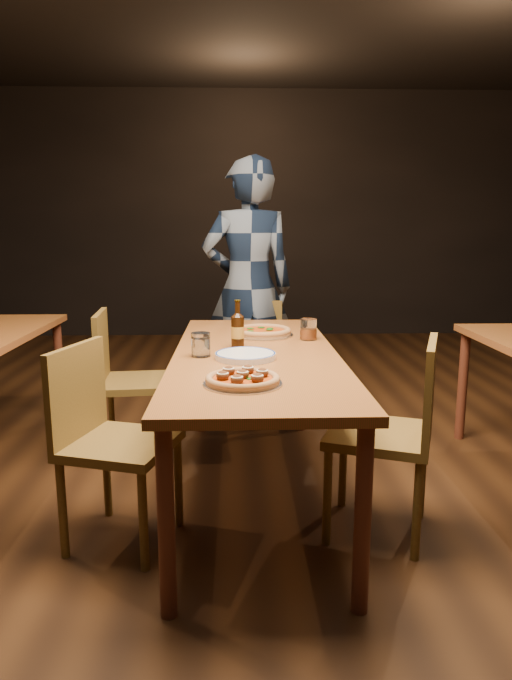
{
  "coord_description": "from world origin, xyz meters",
  "views": [
    {
      "loc": [
        -0.09,
        -2.74,
        1.35
      ],
      "look_at": [
        0.0,
        -0.05,
        0.82
      ],
      "focal_mm": 30.0,
      "sensor_mm": 36.0,
      "label": 1
    }
  ],
  "objects_px": {
    "diner": "(248,288)",
    "pizza_margherita": "(263,332)",
    "table_main": "(256,366)",
    "chair_end": "(251,360)",
    "pizza_meatball": "(243,379)",
    "beer_bottle": "(238,331)",
    "chair_main_nw": "(121,442)",
    "plate_stack": "(245,356)",
    "water_glass": "(201,345)",
    "chair_main_e": "(379,433)",
    "amber_glass": "(308,329)",
    "chair_main_sw": "(137,381)"
  },
  "relations": [
    {
      "from": "diner",
      "to": "pizza_margherita",
      "type": "bearing_deg",
      "value": 85.13
    },
    {
      "from": "chair_main_sw",
      "to": "plate_stack",
      "type": "bearing_deg",
      "value": -142.67
    },
    {
      "from": "table_main",
      "to": "plate_stack",
      "type": "xyz_separation_m",
      "value": [
        -0.05,
        -0.14,
        0.09
      ]
    },
    {
      "from": "chair_main_e",
      "to": "pizza_margherita",
      "type": "bearing_deg",
      "value": -129.24
    },
    {
      "from": "chair_end",
      "to": "plate_stack",
      "type": "height_order",
      "value": "chair_end"
    },
    {
      "from": "chair_end",
      "to": "diner",
      "type": "distance_m",
      "value": 0.54
    },
    {
      "from": "plate_stack",
      "to": "beer_bottle",
      "type": "height_order",
      "value": "beer_bottle"
    },
    {
      "from": "pizza_margherita",
      "to": "table_main",
      "type": "bearing_deg",
      "value": -97.32
    },
    {
      "from": "pizza_margherita",
      "to": "amber_glass",
      "type": "height_order",
      "value": "amber_glass"
    },
    {
      "from": "chair_main_e",
      "to": "chair_main_sw",
      "type": "bearing_deg",
      "value": -106.56
    },
    {
      "from": "pizza_meatball",
      "to": "beer_bottle",
      "type": "xyz_separation_m",
      "value": [
        -0.02,
        0.7,
        0.06
      ]
    },
    {
      "from": "beer_bottle",
      "to": "chair_main_nw",
      "type": "bearing_deg",
      "value": -132.85
    },
    {
      "from": "beer_bottle",
      "to": "chair_main_sw",
      "type": "bearing_deg",
      "value": 143.8
    },
    {
      "from": "pizza_meatball",
      "to": "water_glass",
      "type": "bearing_deg",
      "value": 111.11
    },
    {
      "from": "chair_main_nw",
      "to": "beer_bottle",
      "type": "distance_m",
      "value": 0.83
    },
    {
      "from": "pizza_meatball",
      "to": "water_glass",
      "type": "relative_size",
      "value": 2.74
    },
    {
      "from": "table_main",
      "to": "chair_main_e",
      "type": "xyz_separation_m",
      "value": [
        0.53,
        -0.39,
        -0.21
      ]
    },
    {
      "from": "chair_end",
      "to": "chair_main_nw",
      "type": "bearing_deg",
      "value": -101.63
    },
    {
      "from": "chair_end",
      "to": "water_glass",
      "type": "distance_m",
      "value": 1.34
    },
    {
      "from": "table_main",
      "to": "pizza_meatball",
      "type": "relative_size",
      "value": 6.41
    },
    {
      "from": "chair_end",
      "to": "pizza_meatball",
      "type": "xyz_separation_m",
      "value": [
        -0.08,
        -1.76,
        0.33
      ]
    },
    {
      "from": "chair_main_e",
      "to": "diner",
      "type": "relative_size",
      "value": 0.5
    },
    {
      "from": "pizza_margherita",
      "to": "water_glass",
      "type": "bearing_deg",
      "value": -121.38
    },
    {
      "from": "beer_bottle",
      "to": "diner",
      "type": "distance_m",
      "value": 1.29
    },
    {
      "from": "chair_main_nw",
      "to": "beer_bottle",
      "type": "bearing_deg",
      "value": -26.18
    },
    {
      "from": "diner",
      "to": "amber_glass",
      "type": "bearing_deg",
      "value": 97.11
    },
    {
      "from": "chair_main_sw",
      "to": "chair_main_e",
      "type": "xyz_separation_m",
      "value": [
        1.22,
        -0.93,
        0.01
      ]
    },
    {
      "from": "table_main",
      "to": "diner",
      "type": "xyz_separation_m",
      "value": [
        -0.01,
        1.4,
        0.25
      ]
    },
    {
      "from": "diner",
      "to": "plate_stack",
      "type": "bearing_deg",
      "value": 79.65
    },
    {
      "from": "diner",
      "to": "table_main",
      "type": "bearing_deg",
      "value": 81.64
    },
    {
      "from": "chair_end",
      "to": "water_glass",
      "type": "relative_size",
      "value": 7.69
    },
    {
      "from": "table_main",
      "to": "beer_bottle",
      "type": "distance_m",
      "value": 0.21
    },
    {
      "from": "pizza_margherita",
      "to": "water_glass",
      "type": "xyz_separation_m",
      "value": [
        -0.32,
        -0.53,
        0.03
      ]
    },
    {
      "from": "pizza_meatball",
      "to": "beer_bottle",
      "type": "distance_m",
      "value": 0.7
    },
    {
      "from": "chair_main_sw",
      "to": "chair_main_e",
      "type": "relative_size",
      "value": 0.98
    },
    {
      "from": "water_glass",
      "to": "diner",
      "type": "bearing_deg",
      "value": 80.1
    },
    {
      "from": "amber_glass",
      "to": "table_main",
      "type": "bearing_deg",
      "value": -134.2
    },
    {
      "from": "pizza_meatball",
      "to": "beer_bottle",
      "type": "bearing_deg",
      "value": 91.41
    },
    {
      "from": "chair_main_nw",
      "to": "diner",
      "type": "height_order",
      "value": "diner"
    },
    {
      "from": "table_main",
      "to": "chair_end",
      "type": "bearing_deg",
      "value": 89.64
    },
    {
      "from": "chair_main_nw",
      "to": "table_main",
      "type": "bearing_deg",
      "value": -37.02
    },
    {
      "from": "chair_end",
      "to": "table_main",
      "type": "bearing_deg",
      "value": -81.61
    },
    {
      "from": "plate_stack",
      "to": "water_glass",
      "type": "distance_m",
      "value": 0.22
    },
    {
      "from": "table_main",
      "to": "amber_glass",
      "type": "height_order",
      "value": "amber_glass"
    },
    {
      "from": "table_main",
      "to": "pizza_margherita",
      "type": "xyz_separation_m",
      "value": [
        0.06,
        0.44,
        0.09
      ]
    },
    {
      "from": "table_main",
      "to": "pizza_margherita",
      "type": "bearing_deg",
      "value": 82.68
    },
    {
      "from": "chair_main_e",
      "to": "plate_stack",
      "type": "relative_size",
      "value": 3.26
    },
    {
      "from": "table_main",
      "to": "pizza_margherita",
      "type": "relative_size",
      "value": 5.82
    },
    {
      "from": "pizza_margherita",
      "to": "beer_bottle",
      "type": "relative_size",
      "value": 1.43
    },
    {
      "from": "chair_main_nw",
      "to": "chair_main_e",
      "type": "distance_m",
      "value": 1.12
    }
  ]
}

